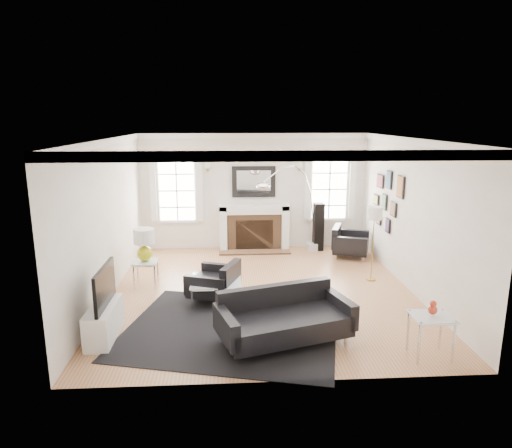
{
  "coord_description": "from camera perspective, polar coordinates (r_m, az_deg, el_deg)",
  "views": [
    {
      "loc": [
        -0.6,
        -7.97,
        3.14
      ],
      "look_at": [
        -0.11,
        0.3,
        1.22
      ],
      "focal_mm": 32.0,
      "sensor_mm": 36.0,
      "label": 1
    }
  ],
  "objects": [
    {
      "name": "speaker_tower",
      "position": [
        11.14,
        7.8,
        -0.35
      ],
      "size": [
        0.24,
        0.24,
        1.16
      ],
      "primitive_type": "cube",
      "rotation": [
        0.0,
        0.0,
        0.06
      ],
      "color": "black",
      "rests_on": "floor"
    },
    {
      "name": "nesting_table",
      "position": [
        6.63,
        21.07,
        -11.6
      ],
      "size": [
        0.54,
        0.45,
        0.59
      ],
      "color": "silver",
      "rests_on": "floor"
    },
    {
      "name": "front_wall",
      "position": [
        5.3,
        3.31,
        -6.14
      ],
      "size": [
        5.5,
        0.04,
        2.8
      ],
      "primitive_type": "cube",
      "color": "white",
      "rests_on": "floor"
    },
    {
      "name": "back_wall",
      "position": [
        11.12,
        -0.29,
        4.06
      ],
      "size": [
        5.5,
        0.04,
        2.8
      ],
      "primitive_type": "cube",
      "color": "white",
      "rests_on": "floor"
    },
    {
      "name": "right_wall",
      "position": [
        8.82,
        18.98,
        0.96
      ],
      "size": [
        0.04,
        6.0,
        2.8
      ],
      "primitive_type": "cube",
      "color": "white",
      "rests_on": "floor"
    },
    {
      "name": "tv_unit",
      "position": [
        7.11,
        -18.47,
        -10.95
      ],
      "size": [
        0.35,
        1.0,
        1.09
      ],
      "color": "white",
      "rests_on": "floor"
    },
    {
      "name": "floor",
      "position": [
        8.59,
        0.83,
        -8.39
      ],
      "size": [
        6.0,
        6.0,
        0.0
      ],
      "primitive_type": "plane",
      "color": "#9E6642",
      "rests_on": "ground"
    },
    {
      "name": "armchair_right",
      "position": [
        10.76,
        11.48,
        -2.36
      ],
      "size": [
        1.02,
        1.08,
        0.59
      ],
      "color": "black",
      "rests_on": "floor"
    },
    {
      "name": "fireplace",
      "position": [
        11.09,
        -0.23,
        -0.49
      ],
      "size": [
        1.7,
        0.69,
        1.11
      ],
      "color": "white",
      "rests_on": "floor"
    },
    {
      "name": "arc_floor_lamp",
      "position": [
        10.35,
        4.18,
        2.17
      ],
      "size": [
        1.56,
        1.44,
        2.21
      ],
      "color": "silver",
      "rests_on": "floor"
    },
    {
      "name": "armchair_left",
      "position": [
        8.12,
        -4.99,
        -7.33
      ],
      "size": [
        1.0,
        1.06,
        0.57
      ],
      "color": "black",
      "rests_on": "floor"
    },
    {
      "name": "area_rug",
      "position": [
        7.16,
        -3.11,
        -12.93
      ],
      "size": [
        3.69,
        3.3,
        0.01
      ],
      "primitive_type": "cube",
      "rotation": [
        0.0,
        0.0,
        -0.24
      ],
      "color": "black",
      "rests_on": "floor"
    },
    {
      "name": "crown_molding",
      "position": [
        8.0,
        0.9,
        10.19
      ],
      "size": [
        5.5,
        6.0,
        0.12
      ],
      "primitive_type": "cube",
      "color": "white",
      "rests_on": "back_wall"
    },
    {
      "name": "sofa",
      "position": [
        6.69,
        3.43,
        -11.76
      ],
      "size": [
        2.06,
        1.38,
        0.62
      ],
      "color": "black",
      "rests_on": "floor"
    },
    {
      "name": "coffee_table",
      "position": [
        8.07,
        -4.99,
        -7.19
      ],
      "size": [
        0.87,
        0.87,
        0.39
      ],
      "color": "silver",
      "rests_on": "floor"
    },
    {
      "name": "gourd_lamp",
      "position": [
        8.79,
        -13.8,
        -2.28
      ],
      "size": [
        0.39,
        0.39,
        0.63
      ],
      "color": "#B4BA17",
      "rests_on": "side_table_left"
    },
    {
      "name": "ceiling",
      "position": [
        8.0,
        0.9,
        10.62
      ],
      "size": [
        5.5,
        6.0,
        0.02
      ],
      "primitive_type": "cube",
      "color": "white",
      "rests_on": "back_wall"
    },
    {
      "name": "left_wall",
      "position": [
        8.44,
        -18.11,
        0.49
      ],
      "size": [
        0.04,
        6.0,
        2.8
      ],
      "primitive_type": "cube",
      "color": "white",
      "rests_on": "floor"
    },
    {
      "name": "window_right",
      "position": [
        11.32,
        9.14,
        4.35
      ],
      "size": [
        1.24,
        0.15,
        1.62
      ],
      "color": "white",
      "rests_on": "back_wall"
    },
    {
      "name": "side_table_left",
      "position": [
        8.92,
        -13.64,
        -5.16
      ],
      "size": [
        0.47,
        0.47,
        0.51
      ],
      "color": "silver",
      "rests_on": "floor"
    },
    {
      "name": "stick_floor_lamp",
      "position": [
        9.09,
        14.59,
        0.86
      ],
      "size": [
        0.3,
        0.3,
        1.48
      ],
      "color": "#A8883A",
      "rests_on": "floor"
    },
    {
      "name": "mantel_mirror",
      "position": [
        11.04,
        -0.28,
        5.31
      ],
      "size": [
        1.05,
        0.07,
        0.75
      ],
      "color": "black",
      "rests_on": "back_wall"
    },
    {
      "name": "gallery_wall",
      "position": [
        9.97,
        16.08,
        3.27
      ],
      "size": [
        0.04,
        1.73,
        1.29
      ],
      "color": "black",
      "rests_on": "right_wall"
    },
    {
      "name": "window_left",
      "position": [
        11.12,
        -9.87,
        4.17
      ],
      "size": [
        1.24,
        0.15,
        1.62
      ],
      "color": "white",
      "rests_on": "back_wall"
    },
    {
      "name": "orange_vase",
      "position": [
        6.54,
        21.23,
        -9.8
      ],
      "size": [
        0.12,
        0.12,
        0.19
      ],
      "color": "#B32C17",
      "rests_on": "nesting_table"
    }
  ]
}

